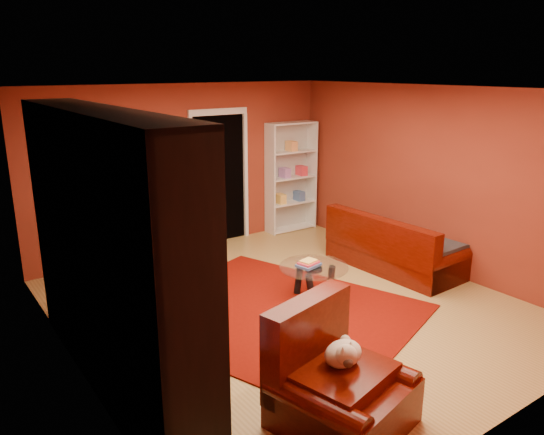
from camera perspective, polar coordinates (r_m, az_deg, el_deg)
floor at (r=6.60m, az=2.04°, el=-9.80°), size 5.00×5.50×0.05m
ceiling at (r=5.95m, az=2.29°, el=13.86°), size 5.00×5.50×0.05m
wall_back at (r=8.46m, az=-9.38°, el=5.24°), size 5.00×0.05×2.60m
wall_left at (r=5.08m, az=-21.14°, el=-2.83°), size 0.05×5.50×2.60m
wall_right at (r=7.90m, az=16.91°, el=4.01°), size 0.05×5.50×2.60m
doorway at (r=8.74m, az=-5.64°, el=4.05°), size 1.06×0.60×2.16m
rug at (r=6.41m, az=0.32°, el=-10.27°), size 3.56×3.83×0.02m
media_unit at (r=4.84m, az=-17.21°, el=-3.88°), size 0.51×3.28×2.52m
christmas_tree at (r=7.22m, az=-14.24°, el=0.10°), size 1.11×1.11×1.92m
gift_box_green at (r=7.83m, az=-11.79°, el=-4.57°), size 0.37×0.37×0.28m
gift_box_red at (r=8.36m, az=-12.22°, el=-3.54°), size 0.26×0.26×0.21m
white_bookshelf at (r=9.36m, az=2.07°, el=4.34°), size 0.92×0.35×1.97m
armchair at (r=4.50m, az=7.74°, el=-16.96°), size 1.26×1.26×0.82m
dog at (r=4.45m, az=7.65°, el=-14.31°), size 0.46×0.39×0.27m
sofa at (r=7.85m, az=13.09°, el=-2.45°), size 0.96×1.98×0.84m
coffee_table at (r=6.74m, az=4.48°, el=-6.93°), size 1.03×1.03×0.54m
acrylic_chair at (r=7.29m, az=-9.11°, el=-3.45°), size 0.49×0.53×0.89m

